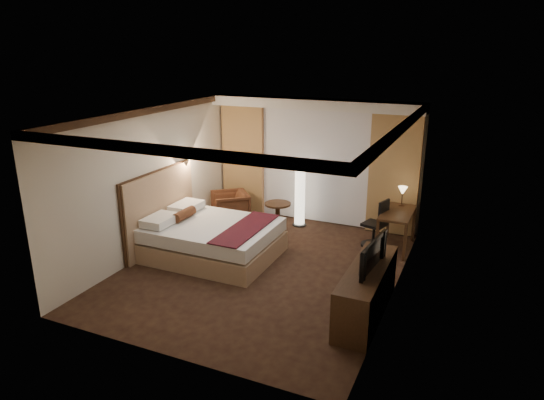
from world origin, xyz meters
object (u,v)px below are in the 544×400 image
at_px(side_table, 278,217).
at_px(office_chair, 374,223).
at_px(armchair, 230,206).
at_px(television, 367,248).
at_px(bed, 213,239).
at_px(floor_lamp, 300,195).
at_px(dresser, 366,291).
at_px(desk, 396,230).

bearing_deg(side_table, office_chair, -0.56).
height_order(armchair, television, television).
distance_m(bed, floor_lamp, 2.36).
bearing_deg(dresser, side_table, 134.24).
distance_m(side_table, dresser, 3.58).
height_order(floor_lamp, office_chair, floor_lamp).
distance_m(side_table, television, 3.64).
bearing_deg(television, floor_lamp, 41.15).
relative_size(floor_lamp, desk, 1.24).
bearing_deg(floor_lamp, side_table, -124.39).
height_order(side_table, desk, desk).
distance_m(desk, television, 2.68).
height_order(desk, office_chair, office_chair).
relative_size(floor_lamp, office_chair, 1.44).
height_order(side_table, office_chair, office_chair).
xyz_separation_m(armchair, office_chair, (3.17, -0.02, 0.10)).
xyz_separation_m(side_table, desk, (2.45, 0.03, 0.07)).
xyz_separation_m(bed, side_table, (0.56, 1.70, -0.03)).
height_order(bed, armchair, armchair).
relative_size(armchair, side_table, 1.27).
bearing_deg(dresser, television, 180.00).
bearing_deg(bed, floor_lamp, 67.80).
xyz_separation_m(floor_lamp, office_chair, (1.72, -0.48, -0.21)).
relative_size(office_chair, dresser, 0.51).
height_order(side_table, dresser, dresser).
bearing_deg(desk, television, -89.56).
relative_size(side_table, dresser, 0.32).
bearing_deg(dresser, office_chair, 100.29).
xyz_separation_m(desk, dresser, (0.05, -2.60, -0.00)).
bearing_deg(office_chair, dresser, -63.27).
xyz_separation_m(floor_lamp, desk, (2.13, -0.43, -0.32)).
bearing_deg(bed, desk, 29.79).
bearing_deg(dresser, bed, 164.11).
distance_m(floor_lamp, office_chair, 1.80).
relative_size(bed, desk, 2.01).
distance_m(bed, armchair, 1.78).
distance_m(floor_lamp, desk, 2.20).
xyz_separation_m(bed, television, (3.03, -0.87, 0.70)).
bearing_deg(office_chair, armchair, -163.84).
xyz_separation_m(armchair, dresser, (3.63, -2.56, -0.01)).
height_order(desk, dresser, desk).
relative_size(bed, television, 2.25).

